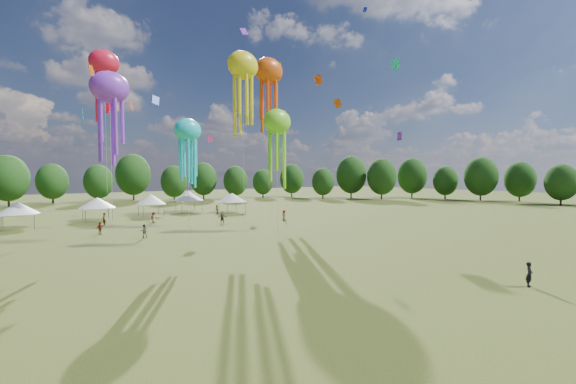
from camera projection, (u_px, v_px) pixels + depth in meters
ground at (447, 309)px, 20.09m from camera, size 300.00×300.00×0.00m
observer_main at (529, 274)px, 23.98m from camera, size 0.69×0.54×1.68m
spectator_near at (144, 231)px, 42.38m from camera, size 0.80×0.64×1.61m
spectators_far at (191, 217)px, 56.61m from camera, size 27.30×16.35×1.83m
festival_tents at (152, 200)px, 63.62m from camera, size 39.13×12.95×4.25m
show_kites at (229, 94)px, 54.39m from camera, size 34.77×24.04×29.63m
small_kites at (177, 35)px, 53.77m from camera, size 75.45×52.61×45.62m
treeline at (129, 180)px, 68.25m from camera, size 201.57×95.24×13.43m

